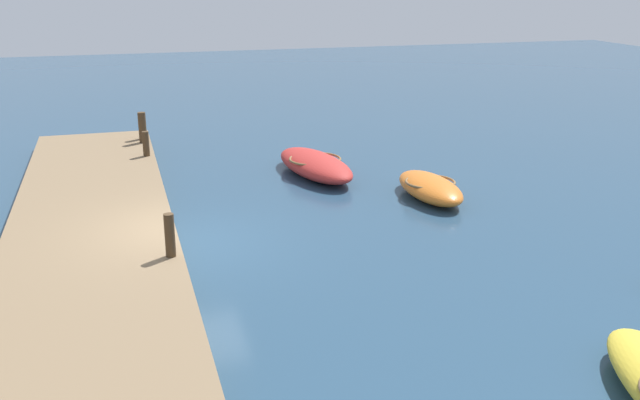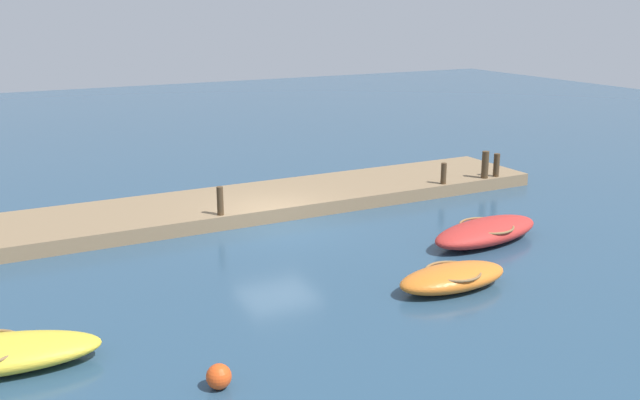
{
  "view_description": "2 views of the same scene",
  "coord_description": "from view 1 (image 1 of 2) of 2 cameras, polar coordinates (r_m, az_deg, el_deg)",
  "views": [
    {
      "loc": [
        15.51,
        -1.33,
        6.01
      ],
      "look_at": [
        0.88,
        2.95,
        1.11
      ],
      "focal_mm": 39.85,
      "sensor_mm": 36.0,
      "label": 1
    },
    {
      "loc": [
        8.95,
        20.17,
        6.94
      ],
      "look_at": [
        -0.55,
        1.99,
        1.26
      ],
      "focal_mm": 40.22,
      "sensor_mm": 36.0,
      "label": 2
    }
  ],
  "objects": [
    {
      "name": "mooring_post_mid_west",
      "position": [
        24.96,
        -14.07,
        5.67
      ],
      "size": [
        0.26,
        0.26,
        1.04
      ],
      "primitive_type": "cylinder",
      "color": "#47331E",
      "rests_on": "dock_platform"
    },
    {
      "name": "mooring_post_west",
      "position": [
        25.53,
        -14.12,
        5.76
      ],
      "size": [
        0.23,
        0.23,
        0.89
      ],
      "primitive_type": "cylinder",
      "color": "#47331E",
      "rests_on": "dock_platform"
    },
    {
      "name": "dock_platform",
      "position": [
        16.57,
        -17.93,
        -3.49
      ],
      "size": [
        21.81,
        3.75,
        0.46
      ],
      "primitive_type": "cube",
      "color": "#846B4C",
      "rests_on": "ground_plane"
    },
    {
      "name": "rowboat_red",
      "position": [
        21.91,
        -0.4,
        2.86
      ],
      "size": [
        4.24,
        2.19,
        0.68
      ],
      "rotation": [
        0.0,
        0.0,
        0.16
      ],
      "color": "#B72D28",
      "rests_on": "ground_plane"
    },
    {
      "name": "ground_plane",
      "position": [
        16.69,
        -10.64,
        -3.59
      ],
      "size": [
        84.0,
        84.0,
        0.0
      ],
      "primitive_type": "plane",
      "color": "navy"
    },
    {
      "name": "mooring_post_east",
      "position": [
        14.74,
        -11.97,
        -2.79
      ],
      "size": [
        0.21,
        0.21,
        0.92
      ],
      "primitive_type": "cylinder",
      "color": "#47331E",
      "rests_on": "dock_platform"
    },
    {
      "name": "rowboat_orange",
      "position": [
        19.94,
        8.82,
        1.01
      ],
      "size": [
        3.06,
        1.41,
        0.61
      ],
      "rotation": [
        0.0,
        0.0,
        0.0
      ],
      "color": "orange",
      "rests_on": "ground_plane"
    },
    {
      "name": "mooring_post_mid_east",
      "position": [
        23.09,
        -13.8,
        4.41
      ],
      "size": [
        0.21,
        0.21,
        0.78
      ],
      "primitive_type": "cylinder",
      "color": "#47331E",
      "rests_on": "dock_platform"
    }
  ]
}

